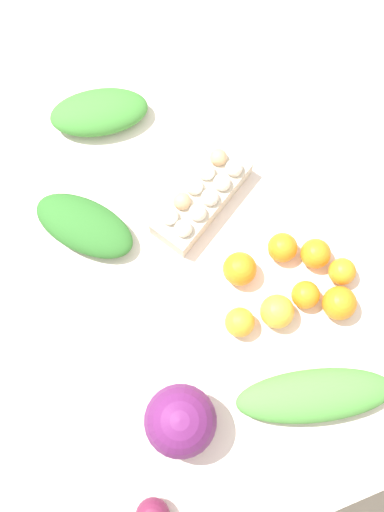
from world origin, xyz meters
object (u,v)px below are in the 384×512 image
(greens_bunch_chard, at_px, (99,112))
(orange_6, at_px, (339,303))
(egg_carton, at_px, (202,196))
(orange_4, at_px, (240,269))
(orange_0, at_px, (306,295))
(greens_bunch_scallion, at_px, (315,396))
(orange_1, at_px, (282,248))
(orange_5, at_px, (240,322))
(orange_3, at_px, (277,311))
(orange_7, at_px, (316,254))
(cabbage_purple, at_px, (180,421))
(orange_2, at_px, (342,271))
(greens_bunch_kale, at_px, (84,226))

(greens_bunch_chard, xyz_separation_m, orange_6, (-0.70, -0.37, 0.00))
(egg_carton, distance_m, orange_4, 0.21)
(orange_0, bearing_deg, orange_6, -126.97)
(greens_bunch_scallion, relative_size, orange_0, 5.32)
(orange_1, xyz_separation_m, orange_5, (-0.13, 0.17, -0.00))
(orange_1, bearing_deg, orange_3, 151.30)
(orange_6, bearing_deg, orange_7, -0.13)
(orange_6, bearing_deg, cabbage_purple, 104.28)
(greens_bunch_chard, bearing_deg, orange_6, -152.13)
(orange_7, bearing_deg, orange_5, 110.39)
(egg_carton, relative_size, greens_bunch_scallion, 0.84)
(orange_4, distance_m, orange_6, 0.25)
(orange_2, bearing_deg, orange_6, 148.39)
(greens_bunch_scallion, bearing_deg, orange_4, 7.58)
(orange_1, bearing_deg, orange_5, 128.03)
(orange_2, distance_m, orange_4, 0.25)
(orange_0, bearing_deg, greens_bunch_kale, 50.59)
(orange_2, relative_size, orange_4, 0.81)
(orange_3, bearing_deg, orange_6, -103.73)
(egg_carton, bearing_deg, greens_bunch_kale, 141.79)
(greens_bunch_scallion, xyz_separation_m, orange_7, (0.31, -0.14, 0.00))
(greens_bunch_chard, distance_m, orange_0, 0.72)
(greens_bunch_scallion, height_order, orange_5, greens_bunch_scallion)
(orange_5, bearing_deg, orange_4, -22.52)
(egg_carton, height_order, orange_7, egg_carton)
(orange_1, bearing_deg, greens_bunch_chard, 29.98)
(orange_2, bearing_deg, orange_5, 94.99)
(orange_5, bearing_deg, egg_carton, -5.83)
(cabbage_purple, xyz_separation_m, greens_bunch_kale, (0.53, 0.06, -0.05))
(greens_bunch_kale, xyz_separation_m, orange_3, (-0.38, -0.36, 0.01))
(greens_bunch_kale, height_order, orange_1, orange_1)
(greens_bunch_kale, relative_size, orange_5, 3.74)
(cabbage_purple, xyz_separation_m, orange_3, (0.15, -0.30, -0.04))
(orange_0, distance_m, orange_1, 0.13)
(orange_6, bearing_deg, orange_3, 76.27)
(greens_bunch_scallion, xyz_separation_m, orange_3, (0.21, 0.00, 0.00))
(cabbage_purple, relative_size, orange_6, 1.95)
(orange_7, bearing_deg, orange_4, 80.67)
(orange_1, height_order, orange_6, orange_6)
(orange_5, bearing_deg, orange_6, -100.64)
(cabbage_purple, height_order, orange_4, cabbage_purple)
(egg_carton, distance_m, greens_bunch_kale, 0.30)
(orange_0, distance_m, orange_7, 0.11)
(orange_1, bearing_deg, greens_bunch_scallion, 167.97)
(greens_bunch_scallion, xyz_separation_m, orange_2, (0.24, -0.19, -0.00))
(orange_4, bearing_deg, orange_6, -131.10)
(orange_0, xyz_separation_m, orange_3, (-0.01, 0.08, 0.01))
(orange_3, bearing_deg, cabbage_purple, 116.36)
(orange_5, xyz_separation_m, orange_7, (0.09, -0.24, 0.00))
(orange_4, bearing_deg, orange_0, -133.07)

